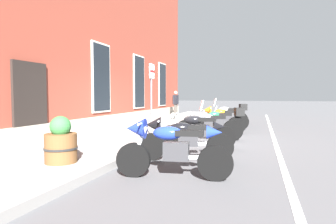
{
  "coord_description": "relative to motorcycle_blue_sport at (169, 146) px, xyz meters",
  "views": [
    {
      "loc": [
        -9.23,
        -2.72,
        1.46
      ],
      "look_at": [
        0.49,
        0.4,
        0.86
      ],
      "focal_mm": 30.58,
      "sensor_mm": 36.0,
      "label": 1
    }
  ],
  "objects": [
    {
      "name": "motorcycle_blue_sport",
      "position": [
        0.0,
        0.0,
        0.0
      ],
      "size": [
        0.63,
        2.06,
        1.05
      ],
      "color": "black",
      "rests_on": "ground_plane"
    },
    {
      "name": "pedestrian_dark_jacket",
      "position": [
        11.93,
        3.36,
        0.46
      ],
      "size": [
        0.58,
        0.28,
        1.57
      ],
      "color": "#38332D",
      "rests_on": "sidewalk"
    },
    {
      "name": "lane_stripe",
      "position": [
        4.52,
        -1.98,
        -0.57
      ],
      "size": [
        26.57,
        0.12,
        0.01
      ],
      "primitive_type": "cube",
      "color": "silver",
      "rests_on": "ground_plane"
    },
    {
      "name": "barrel_planter",
      "position": [
        -0.13,
        2.15,
        -0.04
      ],
      "size": [
        0.63,
        0.63,
        0.9
      ],
      "color": "brown",
      "rests_on": "sidewalk"
    },
    {
      "name": "brick_pub_facade",
      "position": [
        4.52,
        7.91,
        3.75
      ],
      "size": [
        20.57,
        7.82,
        8.65
      ],
      "color": "brown",
      "rests_on": "ground_plane"
    },
    {
      "name": "sidewalk",
      "position": [
        4.52,
        2.63,
        -0.49
      ],
      "size": [
        26.57,
        2.83,
        0.16
      ],
      "primitive_type": "cube",
      "color": "slate",
      "rests_on": "ground_plane"
    },
    {
      "name": "parking_sign",
      "position": [
        3.71,
        1.75,
        1.08
      ],
      "size": [
        0.36,
        0.07,
        2.31
      ],
      "color": "#4C4C51",
      "rests_on": "sidewalk"
    },
    {
      "name": "motorcycle_orange_sport",
      "position": [
        7.51,
        0.04,
        -0.02
      ],
      "size": [
        0.79,
        2.12,
        1.01
      ],
      "color": "black",
      "rests_on": "ground_plane"
    },
    {
      "name": "motorcycle_silver_touring",
      "position": [
        9.09,
        -0.1,
        -0.02
      ],
      "size": [
        0.95,
        1.98,
        1.34
      ],
      "color": "black",
      "rests_on": "ground_plane"
    },
    {
      "name": "motorcycle_grey_naked",
      "position": [
        4.45,
        0.07,
        -0.1
      ],
      "size": [
        0.81,
        2.14,
        0.93
      ],
      "color": "black",
      "rests_on": "ground_plane"
    },
    {
      "name": "motorcycle_black_naked",
      "position": [
        3.01,
        0.17,
        -0.09
      ],
      "size": [
        0.68,
        2.12,
        0.97
      ],
      "color": "black",
      "rests_on": "ground_plane"
    },
    {
      "name": "motorcycle_black_sport",
      "position": [
        1.43,
        0.15,
        -0.03
      ],
      "size": [
        0.84,
        2.09,
        0.98
      ],
      "color": "black",
      "rests_on": "ground_plane"
    },
    {
      "name": "motorcycle_green_touring",
      "position": [
        6.01,
        -0.11,
        -0.04
      ],
      "size": [
        0.98,
        2.03,
        1.29
      ],
      "color": "black",
      "rests_on": "ground_plane"
    },
    {
      "name": "ground_plane",
      "position": [
        4.52,
        1.22,
        -0.57
      ],
      "size": [
        140.0,
        140.0,
        0.0
      ],
      "primitive_type": "plane",
      "color": "#424244"
    }
  ]
}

